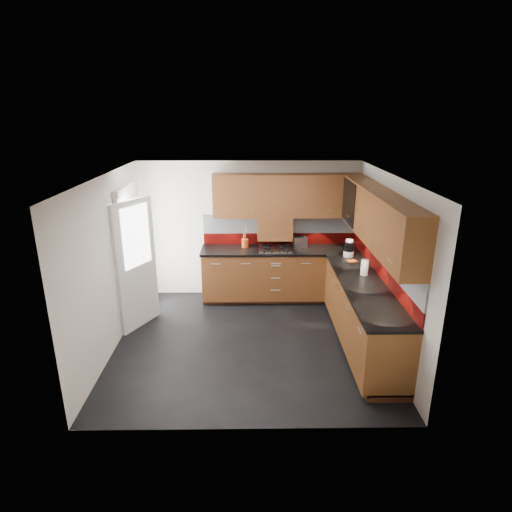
{
  "coord_description": "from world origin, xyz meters",
  "views": [
    {
      "loc": [
        0.03,
        -5.49,
        3.2
      ],
      "look_at": [
        0.11,
        0.65,
        1.1
      ],
      "focal_mm": 30.0,
      "sensor_mm": 36.0,
      "label": 1
    }
  ],
  "objects_px": {
    "gas_hob": "(275,249)",
    "toaster": "(299,242)",
    "food_processor": "(349,249)",
    "utensil_pot": "(245,242)"
  },
  "relations": [
    {
      "from": "gas_hob",
      "to": "toaster",
      "type": "distance_m",
      "value": 0.47
    },
    {
      "from": "utensil_pot",
      "to": "food_processor",
      "type": "bearing_deg",
      "value": -17.26
    },
    {
      "from": "toaster",
      "to": "food_processor",
      "type": "xyz_separation_m",
      "value": [
        0.74,
        -0.55,
        0.04
      ]
    },
    {
      "from": "utensil_pot",
      "to": "toaster",
      "type": "bearing_deg",
      "value": 1.21
    },
    {
      "from": "utensil_pot",
      "to": "food_processor",
      "type": "xyz_separation_m",
      "value": [
        1.69,
        -0.53,
        0.04
      ]
    },
    {
      "from": "gas_hob",
      "to": "utensil_pot",
      "type": "bearing_deg",
      "value": 165.14
    },
    {
      "from": "gas_hob",
      "to": "utensil_pot",
      "type": "relative_size",
      "value": 1.35
    },
    {
      "from": "food_processor",
      "to": "gas_hob",
      "type": "bearing_deg",
      "value": 161.71
    },
    {
      "from": "toaster",
      "to": "food_processor",
      "type": "relative_size",
      "value": 0.96
    },
    {
      "from": "utensil_pot",
      "to": "food_processor",
      "type": "distance_m",
      "value": 1.77
    }
  ]
}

